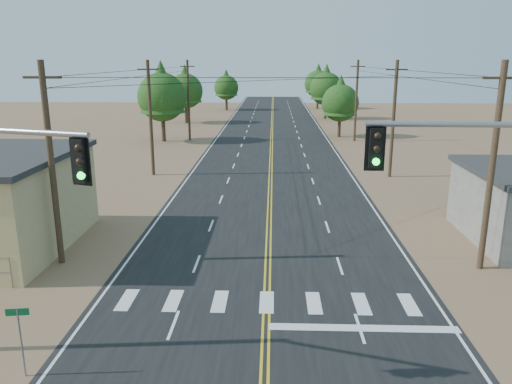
{
  "coord_description": "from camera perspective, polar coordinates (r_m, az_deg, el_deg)",
  "views": [
    {
      "loc": [
        0.22,
        -11.28,
        9.99
      ],
      "look_at": [
        -0.63,
        13.13,
        3.5
      ],
      "focal_mm": 35.0,
      "sensor_mm": 36.0,
      "label": 1
    }
  ],
  "objects": [
    {
      "name": "utility_pole_left_mid",
      "position": [
        44.85,
        -11.96,
        8.32
      ],
      "size": [
        1.8,
        0.3,
        10.0
      ],
      "color": "#4C3826",
      "rests_on": "ground"
    },
    {
      "name": "tree_right_near",
      "position": [
        67.57,
        9.63,
        10.43
      ],
      "size": [
        4.89,
        4.89,
        8.15
      ],
      "color": "#3F2D1E",
      "rests_on": "ground"
    },
    {
      "name": "tree_right_far",
      "position": [
        107.13,
        7.11,
        12.48
      ],
      "size": [
        5.6,
        5.6,
        9.33
      ],
      "color": "#3F2D1E",
      "rests_on": "ground"
    },
    {
      "name": "signal_mast_right",
      "position": [
        17.6,
        27.18,
        -1.2
      ],
      "size": [
        6.73,
        0.49,
        8.32
      ],
      "rotation": [
        0.0,
        0.0,
        -0.02
      ],
      "color": "gray",
      "rests_on": "ground"
    },
    {
      "name": "utility_pole_right_mid",
      "position": [
        44.75,
        15.43,
        8.1
      ],
      "size": [
        1.8,
        0.3,
        10.0
      ],
      "color": "#4C3826",
      "rests_on": "ground"
    },
    {
      "name": "tree_left_mid",
      "position": [
        82.6,
        -8.08,
        11.75
      ],
      "size": [
        5.58,
        5.58,
        9.31
      ],
      "color": "#3F2D1E",
      "rests_on": "ground"
    },
    {
      "name": "utility_pole_left_far",
      "position": [
        64.36,
        -7.72,
        10.41
      ],
      "size": [
        1.8,
        0.3,
        10.0
      ],
      "color": "#4C3826",
      "rests_on": "ground"
    },
    {
      "name": "utility_pole_left_near",
      "position": [
        26.08,
        -22.33,
        2.99
      ],
      "size": [
        1.8,
        0.3,
        10.0
      ],
      "color": "#4C3826",
      "rests_on": "ground"
    },
    {
      "name": "tree_left_far",
      "position": [
        103.55,
        -3.42,
        12.1
      ],
      "size": [
        4.93,
        4.93,
        8.22
      ],
      "color": "#3F2D1E",
      "rests_on": "ground"
    },
    {
      "name": "utility_pole_right_near",
      "position": [
        25.91,
        25.37,
        2.59
      ],
      "size": [
        1.8,
        0.3,
        10.0
      ],
      "color": "#4C3826",
      "rests_on": "ground"
    },
    {
      "name": "tree_left_near",
      "position": [
        63.9,
        -10.72,
        11.16
      ],
      "size": [
        6.01,
        6.01,
        10.02
      ],
      "color": "#3F2D1E",
      "rests_on": "ground"
    },
    {
      "name": "utility_pole_right_far",
      "position": [
        64.29,
        11.38,
        10.25
      ],
      "size": [
        1.8,
        0.3,
        10.0
      ],
      "color": "#4C3826",
      "rests_on": "ground"
    },
    {
      "name": "street_sign",
      "position": [
        18.11,
        -25.38,
        -14.19
      ],
      "size": [
        0.72,
        0.13,
        2.42
      ],
      "rotation": [
        0.0,
        0.0,
        0.14
      ],
      "color": "gray",
      "rests_on": "ground"
    },
    {
      "name": "tree_right_mid",
      "position": [
        88.45,
        8.02,
        11.98
      ],
      "size": [
        5.63,
        5.63,
        9.39
      ],
      "color": "#3F2D1E",
      "rests_on": "ground"
    },
    {
      "name": "road",
      "position": [
        42.47,
        1.65,
        1.28
      ],
      "size": [
        15.0,
        200.0,
        0.02
      ],
      "primitive_type": "cube",
      "color": "black",
      "rests_on": "ground"
    }
  ]
}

